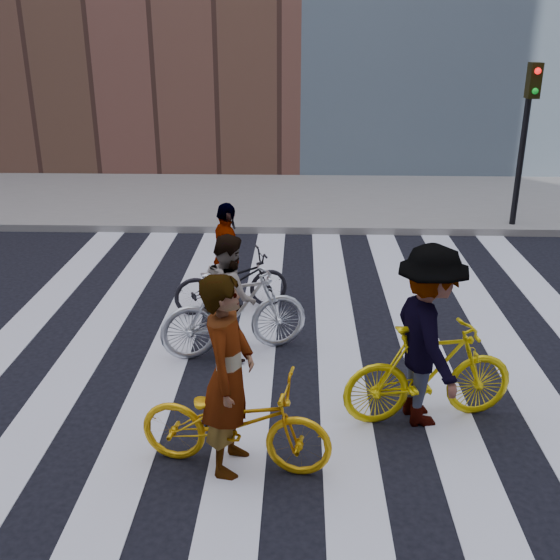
{
  "coord_description": "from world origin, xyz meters",
  "views": [
    {
      "loc": [
        0.03,
        -7.74,
        3.96
      ],
      "look_at": [
        -0.23,
        0.3,
        0.83
      ],
      "focal_mm": 42.0,
      "sensor_mm": 36.0,
      "label": 1
    }
  ],
  "objects_px": {
    "bike_yellow_left": "(235,422)",
    "bike_yellow_right": "(429,373)",
    "traffic_signal": "(527,119)",
    "rider_left": "(228,375)",
    "rider_mid": "(230,296)",
    "rider_rear": "(227,258)",
    "bike_silver_mid": "(235,312)",
    "bike_dark_rear": "(231,282)",
    "rider_right": "(428,336)"
  },
  "relations": [
    {
      "from": "rider_right",
      "to": "rider_rear",
      "type": "bearing_deg",
      "value": 29.11
    },
    {
      "from": "rider_mid",
      "to": "rider_right",
      "type": "bearing_deg",
      "value": -142.74
    },
    {
      "from": "bike_yellow_right",
      "to": "traffic_signal",
      "type": "bearing_deg",
      "value": -34.29
    },
    {
      "from": "rider_left",
      "to": "rider_right",
      "type": "relative_size",
      "value": 1.0
    },
    {
      "from": "traffic_signal",
      "to": "rider_rear",
      "type": "height_order",
      "value": "traffic_signal"
    },
    {
      "from": "rider_left",
      "to": "rider_rear",
      "type": "xyz_separation_m",
      "value": [
        -0.41,
        3.69,
        -0.17
      ]
    },
    {
      "from": "traffic_signal",
      "to": "bike_yellow_right",
      "type": "relative_size",
      "value": 1.79
    },
    {
      "from": "bike_silver_mid",
      "to": "rider_rear",
      "type": "height_order",
      "value": "rider_rear"
    },
    {
      "from": "bike_dark_rear",
      "to": "bike_silver_mid",
      "type": "bearing_deg",
      "value": 167.93
    },
    {
      "from": "bike_dark_rear",
      "to": "rider_right",
      "type": "relative_size",
      "value": 0.87
    },
    {
      "from": "bike_dark_rear",
      "to": "rider_left",
      "type": "height_order",
      "value": "rider_left"
    },
    {
      "from": "traffic_signal",
      "to": "rider_right",
      "type": "distance_m",
      "value": 7.71
    },
    {
      "from": "rider_left",
      "to": "rider_mid",
      "type": "xyz_separation_m",
      "value": [
        -0.23,
        2.32,
        -0.18
      ]
    },
    {
      "from": "bike_yellow_right",
      "to": "rider_left",
      "type": "relative_size",
      "value": 0.94
    },
    {
      "from": "bike_dark_rear",
      "to": "rider_mid",
      "type": "xyz_separation_m",
      "value": [
        0.13,
        -1.37,
        0.35
      ]
    },
    {
      "from": "bike_yellow_left",
      "to": "bike_dark_rear",
      "type": "relative_size",
      "value": 1.08
    },
    {
      "from": "bike_yellow_left",
      "to": "bike_yellow_right",
      "type": "xyz_separation_m",
      "value": [
        1.96,
        0.87,
        0.07
      ]
    },
    {
      "from": "rider_right",
      "to": "bike_yellow_right",
      "type": "bearing_deg",
      "value": -101.02
    },
    {
      "from": "bike_yellow_left",
      "to": "rider_right",
      "type": "bearing_deg",
      "value": -56.37
    },
    {
      "from": "bike_yellow_right",
      "to": "rider_right",
      "type": "height_order",
      "value": "rider_right"
    },
    {
      "from": "traffic_signal",
      "to": "bike_yellow_right",
      "type": "xyz_separation_m",
      "value": [
        -2.99,
        -6.96,
        -1.72
      ]
    },
    {
      "from": "bike_yellow_left",
      "to": "rider_mid",
      "type": "bearing_deg",
      "value": 15.98
    },
    {
      "from": "bike_yellow_left",
      "to": "rider_right",
      "type": "relative_size",
      "value": 0.94
    },
    {
      "from": "rider_right",
      "to": "bike_silver_mid",
      "type": "bearing_deg",
      "value": 44.92
    },
    {
      "from": "bike_yellow_left",
      "to": "rider_rear",
      "type": "xyz_separation_m",
      "value": [
        -0.46,
        3.69,
        0.33
      ]
    },
    {
      "from": "rider_mid",
      "to": "bike_yellow_right",
      "type": "bearing_deg",
      "value": -142.15
    },
    {
      "from": "traffic_signal",
      "to": "rider_right",
      "type": "height_order",
      "value": "traffic_signal"
    },
    {
      "from": "bike_dark_rear",
      "to": "rider_left",
      "type": "xyz_separation_m",
      "value": [
        0.36,
        -3.69,
        0.54
      ]
    },
    {
      "from": "traffic_signal",
      "to": "bike_dark_rear",
      "type": "relative_size",
      "value": 1.95
    },
    {
      "from": "rider_left",
      "to": "rider_right",
      "type": "xyz_separation_m",
      "value": [
        1.96,
        0.87,
        -0.0
      ]
    },
    {
      "from": "bike_yellow_left",
      "to": "bike_silver_mid",
      "type": "bearing_deg",
      "value": 14.77
    },
    {
      "from": "bike_yellow_left",
      "to": "rider_mid",
      "type": "xyz_separation_m",
      "value": [
        -0.28,
        2.32,
        0.32
      ]
    },
    {
      "from": "rider_rear",
      "to": "rider_mid",
      "type": "bearing_deg",
      "value": 167.93
    },
    {
      "from": "traffic_signal",
      "to": "rider_rear",
      "type": "relative_size",
      "value": 2.03
    },
    {
      "from": "bike_yellow_right",
      "to": "rider_mid",
      "type": "distance_m",
      "value": 2.68
    },
    {
      "from": "bike_silver_mid",
      "to": "rider_mid",
      "type": "height_order",
      "value": "rider_mid"
    },
    {
      "from": "bike_dark_rear",
      "to": "rider_rear",
      "type": "relative_size",
      "value": 1.04
    },
    {
      "from": "bike_silver_mid",
      "to": "rider_rear",
      "type": "bearing_deg",
      "value": -9.68
    },
    {
      "from": "bike_yellow_right",
      "to": "rider_left",
      "type": "distance_m",
      "value": 2.24
    },
    {
      "from": "traffic_signal",
      "to": "rider_left",
      "type": "height_order",
      "value": "traffic_signal"
    },
    {
      "from": "bike_silver_mid",
      "to": "rider_right",
      "type": "distance_m",
      "value": 2.62
    },
    {
      "from": "bike_yellow_left",
      "to": "rider_left",
      "type": "bearing_deg",
      "value": 99.11
    },
    {
      "from": "rider_mid",
      "to": "rider_right",
      "type": "distance_m",
      "value": 2.64
    },
    {
      "from": "rider_left",
      "to": "rider_right",
      "type": "bearing_deg",
      "value": -56.93
    },
    {
      "from": "bike_silver_mid",
      "to": "rider_right",
      "type": "bearing_deg",
      "value": -143.35
    },
    {
      "from": "bike_silver_mid",
      "to": "rider_rear",
      "type": "xyz_separation_m",
      "value": [
        -0.23,
        1.37,
        0.25
      ]
    },
    {
      "from": "rider_left",
      "to": "rider_rear",
      "type": "height_order",
      "value": "rider_left"
    },
    {
      "from": "bike_yellow_left",
      "to": "rider_rear",
      "type": "relative_size",
      "value": 1.13
    },
    {
      "from": "rider_mid",
      "to": "rider_rear",
      "type": "bearing_deg",
      "value": -11.72
    },
    {
      "from": "bike_yellow_left",
      "to": "bike_yellow_right",
      "type": "height_order",
      "value": "bike_yellow_right"
    }
  ]
}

